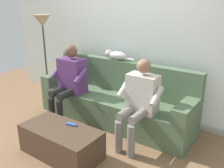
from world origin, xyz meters
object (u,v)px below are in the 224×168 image
coffee_table (61,141)px  floor_lamp (43,28)px  couch (115,102)px  person_right_seated (70,79)px  cat_on_backrest (116,55)px  person_left_seated (139,99)px  remote_blue (71,124)px

coffee_table → floor_lamp: floor_lamp is taller
couch → coffee_table: (0.00, 1.16, -0.13)m
floor_lamp → person_right_seated: bearing=160.0°
coffee_table → person_right_seated: 1.15m
cat_on_backrest → floor_lamp: floor_lamp is taller
couch → cat_on_backrest: bearing=-59.0°
coffee_table → person_left_seated: bearing=-128.5°
cat_on_backrest → remote_blue: bearing=98.8°
person_left_seated → person_right_seated: 1.27m
coffee_table → person_left_seated: (-0.63, -0.80, 0.45)m
person_right_seated → cat_on_backrest: bearing=-131.2°
person_right_seated → remote_blue: size_ratio=8.87×
coffee_table → person_right_seated: size_ratio=0.85×
coffee_table → floor_lamp: 2.31m
coffee_table → person_right_seated: person_right_seated is taller
remote_blue → floor_lamp: 2.19m
person_right_seated → cat_on_backrest: person_right_seated is taller
person_left_seated → person_right_seated: size_ratio=0.96×
cat_on_backrest → couch: bearing=121.0°
cat_on_backrest → remote_blue: (-0.19, 1.26, -0.62)m
person_left_seated → cat_on_backrest: 1.04m
coffee_table → remote_blue: size_ratio=7.54×
couch → remote_blue: bearing=93.1°
couch → coffee_table: bearing=90.0°
cat_on_backrest → floor_lamp: bearing=8.4°
person_left_seated → remote_blue: (0.58, 0.66, -0.25)m
person_left_seated → person_right_seated: bearing=-1.4°
couch → cat_on_backrest: 0.74m
person_left_seated → floor_lamp: (2.23, -0.38, 0.73)m
couch → remote_blue: 1.03m
floor_lamp → cat_on_backrest: bearing=-171.6°
coffee_table → person_left_seated: person_left_seated is taller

